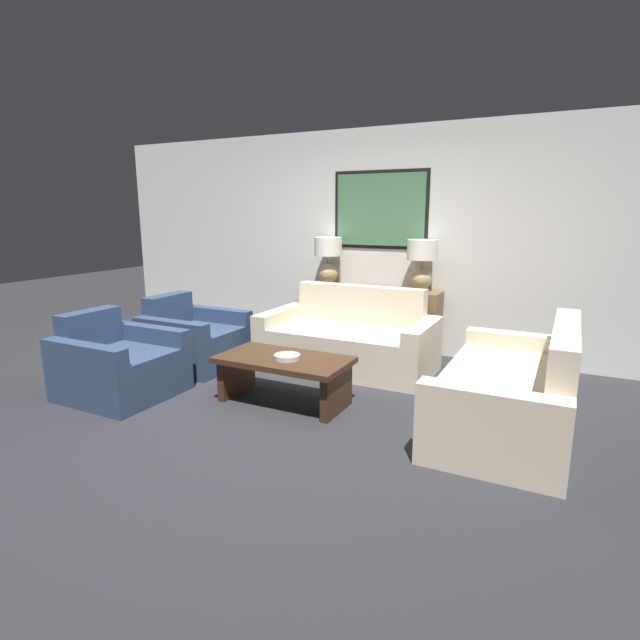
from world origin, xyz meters
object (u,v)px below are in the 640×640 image
couch_by_side (512,393)px  armchair_near_camera (119,366)px  table_lamp_right (422,261)px  console_table (371,320)px  couch_by_back_wall (348,341)px  decorative_bowl (287,357)px  coffee_table (284,369)px  armchair_near_back_wall (193,341)px  table_lamp_left (328,256)px

couch_by_side → armchair_near_camera: size_ratio=2.00×
table_lamp_right → couch_by_side: table_lamp_right is taller
console_table → armchair_near_camera: size_ratio=1.76×
couch_by_back_wall → couch_by_side: (1.79, -0.88, 0.00)m
decorative_bowl → armchair_near_camera: size_ratio=0.24×
coffee_table → decorative_bowl: 0.15m
console_table → armchair_near_back_wall: 2.11m
console_table → coffee_table: size_ratio=1.41×
couch_by_side → coffee_table: (-1.87, -0.35, 0.02)m
couch_by_back_wall → decorative_bowl: size_ratio=8.17×
couch_by_side → armchair_near_camera: couch_by_side is taller
console_table → coffee_table: (-0.08, -1.92, -0.08)m
coffee_table → decorative_bowl: bearing=-34.4°
table_lamp_right → armchair_near_camera: (-2.15, -2.44, -0.86)m
coffee_table → armchair_near_camera: bearing=-160.7°
couch_by_back_wall → table_lamp_left: bearing=130.4°
table_lamp_right → armchair_near_camera: size_ratio=0.63×
table_lamp_left → couch_by_side: size_ratio=0.32×
table_lamp_right → decorative_bowl: table_lamp_right is taller
decorative_bowl → table_lamp_right: bearing=72.6°
table_lamp_left → decorative_bowl: 2.16m
couch_by_back_wall → coffee_table: 1.23m
table_lamp_left → armchair_near_camera: size_ratio=0.63×
table_lamp_right → table_lamp_left: bearing=180.0°
couch_by_back_wall → table_lamp_right: bearing=49.6°
console_table → table_lamp_right: 0.95m
couch_by_back_wall → armchair_near_back_wall: size_ratio=2.00×
table_lamp_right → coffee_table: table_lamp_right is taller
armchair_near_back_wall → couch_by_back_wall: bearing=24.5°
coffee_table → table_lamp_right: bearing=70.7°
couch_by_side → armchair_near_back_wall: bearing=177.2°
console_table → coffee_table: bearing=-92.5°
table_lamp_left → decorative_bowl: (0.56, -1.96, -0.69)m
coffee_table → armchair_near_back_wall: armchair_near_back_wall is taller
table_lamp_left → couch_by_back_wall: bearing=-49.6°
couch_by_side → table_lamp_right: bearing=127.3°
table_lamp_right → decorative_bowl: bearing=-107.4°
couch_by_side → decorative_bowl: (-1.81, -0.39, 0.16)m
table_lamp_right → couch_by_back_wall: 1.25m
decorative_bowl → couch_by_side: bearing=12.2°
couch_by_back_wall → decorative_bowl: bearing=-91.1°
armchair_near_camera → console_table: bearing=57.4°
table_lamp_left → armchair_near_back_wall: (-0.97, -1.41, -0.86)m
armchair_near_camera → table_lamp_left: bearing=68.3°
table_lamp_left → decorative_bowl: bearing=-74.0°
armchair_near_back_wall → decorative_bowl: bearing=-19.9°
table_lamp_left → armchair_near_camera: bearing=-111.7°
couch_by_back_wall → couch_by_side: same height
coffee_table → armchair_near_camera: 1.57m
armchair_near_camera → decorative_bowl: bearing=17.2°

